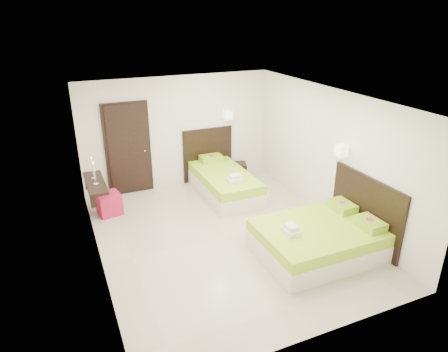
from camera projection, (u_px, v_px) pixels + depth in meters
name	position (u px, v px, depth m)	size (l,w,h in m)	color
floor	(226.00, 236.00, 7.50)	(5.50, 5.50, 0.00)	#C0B39F
bed_single	(223.00, 181.00, 9.16)	(1.26, 2.10, 1.73)	beige
bed_double	(322.00, 237.00, 6.90)	(2.04, 1.73, 1.68)	beige
nightstand	(237.00, 171.00, 10.03)	(0.45, 0.40, 0.40)	black
ottoman	(109.00, 204.00, 8.27)	(0.45, 0.45, 0.45)	#A81639
door	(128.00, 149.00, 8.94)	(1.02, 0.15, 2.14)	black
console_shelf	(95.00, 183.00, 7.77)	(0.35, 1.20, 0.78)	black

